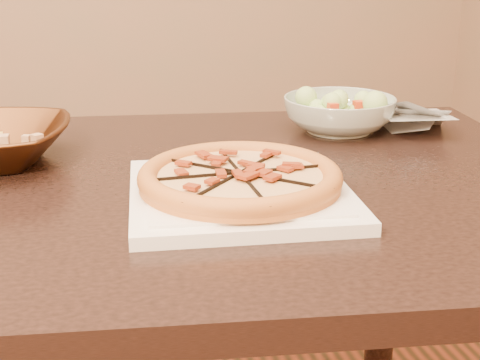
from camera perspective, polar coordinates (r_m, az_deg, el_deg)
The scene contains 6 objects.
dining_table at distance 1.07m, azimuth -7.72°, elevation -5.36°, with size 1.43×1.01×0.75m.
plate at distance 0.93m, azimuth 0.00°, elevation -1.13°, with size 0.33×0.33×0.02m.
pizza at distance 0.93m, azimuth -0.00°, elevation 0.23°, with size 0.28×0.28×0.03m.
salad_bowl at distance 1.30m, azimuth 8.46°, elevation 5.55°, with size 0.21×0.21×0.07m, color #B2C2B7.
salad at distance 1.29m, azimuth 8.57°, elevation 7.76°, with size 0.12×0.10×0.04m.
cling_film at distance 1.33m, azimuth 14.52°, elevation 5.09°, with size 0.18×0.14×0.05m, color silver, non-canonical shape.
Camera 1 is at (0.11, -1.11, 1.08)m, focal length 50.00 mm.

